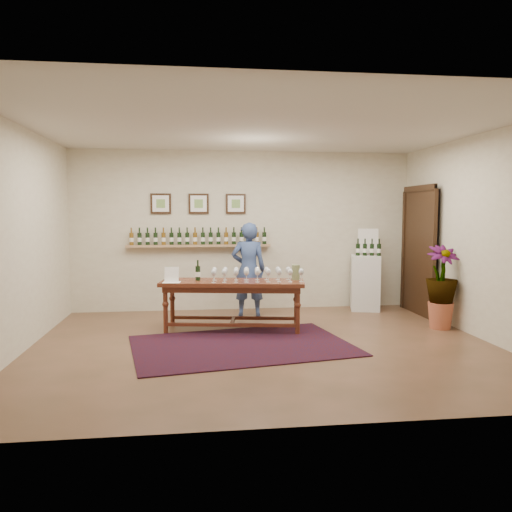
{
  "coord_description": "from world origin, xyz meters",
  "views": [
    {
      "loc": [
        -0.89,
        -6.32,
        1.73
      ],
      "look_at": [
        0.0,
        0.8,
        1.1
      ],
      "focal_mm": 35.0,
      "sensor_mm": 36.0,
      "label": 1
    }
  ],
  "objects": [
    {
      "name": "pitcher_left",
      "position": [
        -1.27,
        1.11,
        0.83
      ],
      "size": [
        0.13,
        0.13,
        0.19
      ],
      "primitive_type": null,
      "rotation": [
        0.0,
        0.0,
        -0.04
      ],
      "color": "#667448",
      "rests_on": "tasting_table"
    },
    {
      "name": "ground",
      "position": [
        0.0,
        0.0,
        0.0
      ],
      "size": [
        6.0,
        6.0,
        0.0
      ],
      "primitive_type": "plane",
      "color": "#4F3822",
      "rests_on": "ground"
    },
    {
      "name": "pedestal_bottles",
      "position": [
        2.14,
        2.07,
        1.11
      ],
      "size": [
        0.28,
        0.14,
        0.27
      ],
      "primitive_type": null,
      "rotation": [
        0.0,
        0.0,
        -0.26
      ],
      "color": "black",
      "rests_on": "display_pedestal"
    },
    {
      "name": "rug",
      "position": [
        -0.28,
        -0.01,
        0.01
      ],
      "size": [
        3.04,
        2.29,
        0.01
      ],
      "primitive_type": "cube",
      "rotation": [
        0.0,
        0.0,
        0.17
      ],
      "color": "#400B0B",
      "rests_on": "ground"
    },
    {
      "name": "menu_card",
      "position": [
        -1.21,
        0.83,
        0.84
      ],
      "size": [
        0.26,
        0.2,
        0.22
      ],
      "primitive_type": "cube",
      "rotation": [
        0.0,
        0.0,
        -0.12
      ],
      "color": "white",
      "rests_on": "tasting_table"
    },
    {
      "name": "room_shell",
      "position": [
        2.11,
        1.86,
        1.12
      ],
      "size": [
        6.0,
        6.0,
        6.0
      ],
      "color": "beige",
      "rests_on": "ground"
    },
    {
      "name": "info_sign",
      "position": [
        2.21,
        2.28,
        1.22
      ],
      "size": [
        0.35,
        0.11,
        0.49
      ],
      "primitive_type": "cube",
      "rotation": [
        0.0,
        0.0,
        -0.26
      ],
      "color": "white",
      "rests_on": "display_pedestal"
    },
    {
      "name": "pitcher_right",
      "position": [
        0.61,
        0.88,
        0.84
      ],
      "size": [
        0.16,
        0.16,
        0.22
      ],
      "primitive_type": null,
      "rotation": [
        0.0,
        0.0,
        -0.14
      ],
      "color": "#667448",
      "rests_on": "tasting_table"
    },
    {
      "name": "table_glasses",
      "position": [
        0.02,
        0.8,
        0.83
      ],
      "size": [
        1.47,
        0.43,
        0.2
      ],
      "primitive_type": null,
      "rotation": [
        0.0,
        0.0,
        -0.06
      ],
      "color": "silver",
      "rests_on": "tasting_table"
    },
    {
      "name": "person",
      "position": [
        0.01,
        1.87,
        0.78
      ],
      "size": [
        0.6,
        0.43,
        1.56
      ],
      "primitive_type": "imported",
      "rotation": [
        0.0,
        0.0,
        3.05
      ],
      "color": "navy",
      "rests_on": "ground"
    },
    {
      "name": "display_pedestal",
      "position": [
        2.12,
        2.14,
        0.49
      ],
      "size": [
        0.59,
        0.59,
        0.97
      ],
      "primitive_type": "cube",
      "rotation": [
        0.0,
        0.0,
        -0.26
      ],
      "color": "silver",
      "rests_on": "ground"
    },
    {
      "name": "tasting_table",
      "position": [
        -0.33,
        0.88,
        0.62
      ],
      "size": [
        2.15,
        0.99,
        0.73
      ],
      "rotation": [
        0.0,
        0.0,
        -0.16
      ],
      "color": "#4C2513",
      "rests_on": "ground"
    },
    {
      "name": "potted_plant",
      "position": [
        2.75,
        0.61,
        0.63
      ],
      "size": [
        0.6,
        0.6,
        1.07
      ],
      "rotation": [
        0.0,
        0.0,
        0.06
      ],
      "color": "#AD5739",
      "rests_on": "ground"
    },
    {
      "name": "table_bottles",
      "position": [
        -0.82,
        1.02,
        0.88
      ],
      "size": [
        0.31,
        0.24,
        0.29
      ],
      "primitive_type": null,
      "rotation": [
        0.0,
        0.0,
        -0.33
      ],
      "color": "black",
      "rests_on": "tasting_table"
    }
  ]
}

